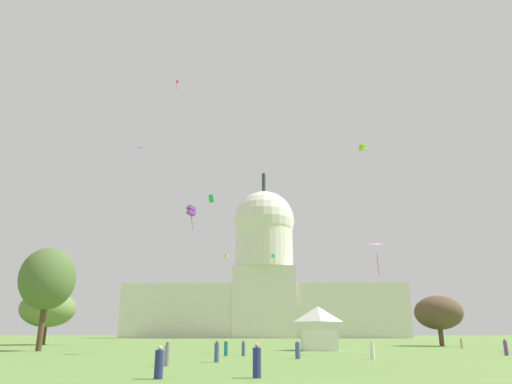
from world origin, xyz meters
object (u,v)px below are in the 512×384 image
(person_navy_front_right, at_px, (159,364))
(person_denim_lawn_far_left, at_px, (217,352))
(event_tent, at_px, (318,328))
(kite_red_high, at_px, (177,83))
(capitol_building, at_px, (264,280))
(kite_lime_mid, at_px, (362,147))
(kite_turquoise_mid, at_px, (273,256))
(kite_blue_high, at_px, (140,150))
(tree_west_near, at_px, (48,309))
(person_white_front_center, at_px, (372,351))
(tree_east_far, at_px, (438,313))
(person_denim_edge_east, at_px, (298,350))
(person_tan_back_left, at_px, (462,343))
(kite_pink_low, at_px, (377,250))
(person_tan_aisle_center, at_px, (314,343))
(kite_green_mid, at_px, (211,199))
(person_denim_mid_right, at_px, (243,349))
(person_teal_near_tree_east, at_px, (226,348))
(person_purple_back_right, at_px, (506,348))
(kite_gold_low, at_px, (337,299))
(person_navy_mid_left, at_px, (257,362))
(kite_violet_low, at_px, (191,211))
(kite_white_mid, at_px, (284,288))
(kite_yellow_mid, at_px, (226,256))
(person_grey_near_tree_west, at_px, (167,355))

(person_navy_front_right, bearing_deg, person_denim_lawn_far_left, 24.89)
(event_tent, relative_size, kite_red_high, 2.30)
(capitol_building, xyz_separation_m, kite_lime_mid, (14.48, -153.32, 1.63))
(kite_turquoise_mid, distance_m, kite_blue_high, 59.69)
(kite_blue_high, bearing_deg, kite_red_high, 111.23)
(tree_west_near, bearing_deg, kite_turquoise_mid, 54.27)
(capitol_building, relative_size, person_white_front_center, 80.37)
(tree_east_far, xyz_separation_m, person_denim_edge_east, (-28.83, -42.84, -5.09))
(person_tan_back_left, distance_m, kite_pink_low, 30.15)
(event_tent, relative_size, person_denim_lawn_far_left, 3.33)
(person_tan_aisle_center, xyz_separation_m, kite_turquoise_mid, (-5.05, 83.16, 27.09))
(kite_green_mid, bearing_deg, person_denim_lawn_far_left, 178.28)
(kite_green_mid, bearing_deg, tree_east_far, -75.42)
(tree_east_far, bearing_deg, kite_turquoise_mid, 112.41)
(person_denim_mid_right, bearing_deg, person_teal_near_tree_east, -4.52)
(person_denim_lawn_far_left, distance_m, person_purple_back_right, 31.93)
(person_denim_edge_east, height_order, kite_red_high, kite_red_high)
(person_denim_mid_right, distance_m, kite_blue_high, 92.67)
(person_denim_lawn_far_left, xyz_separation_m, kite_red_high, (-15.17, 48.61, 53.94))
(kite_blue_high, relative_size, kite_green_mid, 3.15)
(kite_pink_low, height_order, kite_red_high, kite_red_high)
(tree_east_far, distance_m, kite_gold_low, 70.25)
(person_navy_mid_left, height_order, kite_turquoise_mid, kite_turquoise_mid)
(person_denim_mid_right, bearing_deg, tree_east_far, -136.62)
(event_tent, relative_size, kite_gold_low, 1.91)
(capitol_building, distance_m, person_tan_back_left, 142.77)
(person_denim_mid_right, relative_size, person_tan_aisle_center, 0.90)
(person_white_front_center, distance_m, kite_violet_low, 26.45)
(person_denim_lawn_far_left, relative_size, kite_green_mid, 1.45)
(capitol_building, xyz_separation_m, person_tan_aisle_center, (8.58, -136.22, -24.37))
(capitol_building, distance_m, person_teal_near_tree_east, 163.52)
(kite_pink_low, bearing_deg, person_denim_edge_east, -138.16)
(kite_white_mid, bearing_deg, capitol_building, -152.69)
(person_denim_lawn_far_left, relative_size, kite_lime_mid, 1.71)
(person_denim_edge_east, bearing_deg, kite_blue_high, -12.14)
(tree_west_near, xyz_separation_m, kite_yellow_mid, (33.55, 26.12, 14.81))
(person_teal_near_tree_east, bearing_deg, kite_turquoise_mid, -39.58)
(capitol_building, distance_m, person_purple_back_right, 164.24)
(person_grey_near_tree_west, distance_m, kite_red_high, 76.73)
(kite_turquoise_mid, distance_m, kite_red_high, 78.62)
(kite_violet_low, bearing_deg, kite_green_mid, 139.77)
(person_navy_front_right, bearing_deg, person_denim_edge_east, 7.49)
(person_white_front_center, relative_size, person_tan_back_left, 0.99)
(person_denim_edge_east, height_order, kite_green_mid, kite_green_mid)
(person_grey_near_tree_west, bearing_deg, person_navy_mid_left, -143.56)
(kite_blue_high, bearing_deg, person_denim_lawn_far_left, 105.25)
(event_tent, distance_m, tree_west_near, 58.63)
(capitol_building, relative_size, person_navy_mid_left, 70.05)
(person_denim_lawn_far_left, relative_size, kite_blue_high, 0.46)
(person_white_front_center, bearing_deg, kite_blue_high, -108.88)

